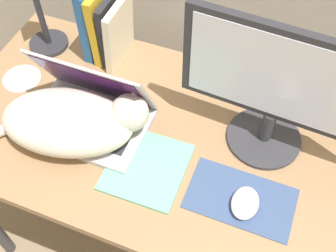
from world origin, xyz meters
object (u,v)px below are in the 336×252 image
object	(u,v)px
external_monitor	(279,88)
computer_mouse	(245,203)
book_row	(105,27)
laptop	(90,111)
notepad	(147,167)
cat	(73,121)
cd_disc	(22,78)

from	to	relation	value
external_monitor	computer_mouse	size ratio (longest dim) A/B	5.29
book_row	laptop	bearing A→B (deg)	-73.97
computer_mouse	notepad	world-z (taller)	computer_mouse
laptop	book_row	distance (m)	0.29
external_monitor	laptop	bearing A→B (deg)	-166.25
computer_mouse	notepad	size ratio (longest dim) A/B	0.43
notepad	cat	bearing A→B (deg)	174.03
computer_mouse	cd_disc	bearing A→B (deg)	167.65
laptop	external_monitor	bearing A→B (deg)	13.75
cd_disc	book_row	bearing A→B (deg)	43.88
external_monitor	cd_disc	size ratio (longest dim) A/B	4.21
cat	external_monitor	bearing A→B (deg)	20.44
notepad	laptop	bearing A→B (deg)	157.11
computer_mouse	book_row	size ratio (longest dim) A/B	0.38
cat	book_row	world-z (taller)	book_row
laptop	cat	xyz separation A→B (m)	(-0.01, -0.07, 0.03)
book_row	notepad	bearing A→B (deg)	-51.03
book_row	computer_mouse	bearing A→B (deg)	-33.24
computer_mouse	book_row	world-z (taller)	book_row
external_monitor	computer_mouse	distance (m)	0.30
cat	cd_disc	bearing A→B (deg)	154.07
computer_mouse	book_row	bearing A→B (deg)	146.76
laptop	book_row	size ratio (longest dim) A/B	1.36
book_row	cd_disc	bearing A→B (deg)	-136.12
cat	laptop	bearing A→B (deg)	79.97
computer_mouse	book_row	distance (m)	0.68
computer_mouse	cd_disc	xyz separation A→B (m)	(-0.78, 0.17, -0.02)
laptop	cd_disc	xyz separation A→B (m)	(-0.29, 0.07, -0.04)
cd_disc	computer_mouse	bearing A→B (deg)	-12.35
laptop	external_monitor	distance (m)	0.53
computer_mouse	cd_disc	distance (m)	0.79
notepad	external_monitor	bearing A→B (deg)	37.49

